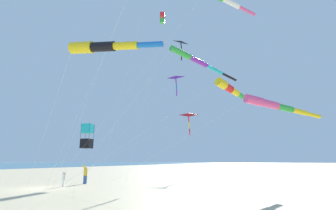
% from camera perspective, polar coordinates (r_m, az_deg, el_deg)
% --- Properties ---
extents(ground_plane, '(600.00, 600.00, 0.00)m').
position_cam_1_polar(ground_plane, '(21.63, -27.90, -16.79)').
color(ground_plane, '#C6B58C').
extents(person_adult_flyer, '(0.41, 0.52, 1.70)m').
position_cam_1_polar(person_adult_flyer, '(24.41, -18.61, -14.78)').
color(person_adult_flyer, '#335199').
rests_on(person_adult_flyer, ground_plane).
extents(person_child_green_jacket, '(0.43, 0.44, 1.24)m').
position_cam_1_polar(person_child_green_jacket, '(22.40, -23.04, -15.31)').
color(person_child_green_jacket, silver).
rests_on(person_child_green_jacket, ground_plane).
extents(kite_box_small_distant, '(3.89, 4.12, 5.17)m').
position_cam_1_polar(kite_box_small_distant, '(22.54, -18.24, -6.87)').
color(kite_box_small_distant, '#1EB7C6').
rests_on(kite_box_small_distant, ground_plane).
extents(kite_delta_black_fish_shape, '(9.95, 12.88, 8.47)m').
position_cam_1_polar(kite_delta_black_fish_shape, '(32.57, 4.79, -2.30)').
color(kite_delta_black_fish_shape, red).
rests_on(kite_delta_black_fish_shape, ground_plane).
extents(kite_windsock_green_low_center, '(13.26, 6.68, 10.66)m').
position_cam_1_polar(kite_windsock_green_low_center, '(20.62, 6.70, 10.14)').
color(kite_windsock_green_low_center, green).
rests_on(kite_windsock_green_low_center, ground_plane).
extents(kite_windsock_long_streamer_right, '(17.66, 4.68, 6.48)m').
position_cam_1_polar(kite_windsock_long_streamer_right, '(18.85, 23.39, -0.08)').
color(kite_windsock_long_streamer_right, '#EF4C93').
rests_on(kite_windsock_long_streamer_right, ground_plane).
extents(kite_box_purple_drifting, '(2.70, 3.55, 19.70)m').
position_cam_1_polar(kite_box_purple_drifting, '(31.72, -1.32, 19.48)').
color(kite_box_purple_drifting, red).
rests_on(kite_box_purple_drifting, ground_plane).
extents(kite_windsock_magenta_far_left, '(12.05, 13.50, 9.61)m').
position_cam_1_polar(kite_windsock_magenta_far_left, '(24.49, 14.16, 3.65)').
color(kite_windsock_magenta_far_left, yellow).
rests_on(kite_windsock_magenta_far_left, ground_plane).
extents(kite_delta_white_trailing, '(6.01, 11.59, 12.82)m').
position_cam_1_polar(kite_delta_white_trailing, '(31.17, 1.79, 6.41)').
color(kite_delta_white_trailing, purple).
rests_on(kite_delta_white_trailing, ground_plane).
extents(kite_delta_long_streamer_left, '(10.20, 7.93, 16.51)m').
position_cam_1_polar(kite_delta_long_streamer_left, '(30.68, 3.03, 14.27)').
color(kite_delta_long_streamer_left, black).
rests_on(kite_delta_long_streamer_left, ground_plane).
extents(kite_windsock_rainbow_low_near, '(13.01, 4.87, 8.20)m').
position_cam_1_polar(kite_windsock_rainbow_low_near, '(13.32, -15.20, 12.89)').
color(kite_windsock_rainbow_low_near, yellow).
rests_on(kite_windsock_rainbow_low_near, ground_plane).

